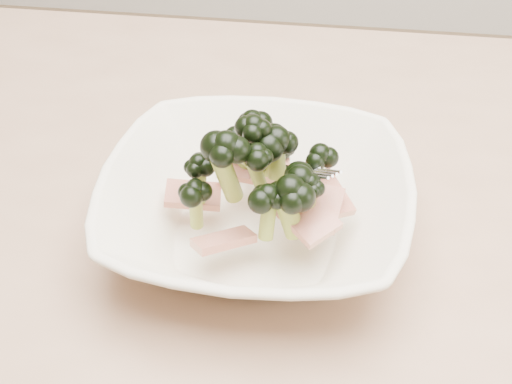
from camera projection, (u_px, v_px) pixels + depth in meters
dining_table at (376, 296)px, 0.72m from camera, size 1.20×0.80×0.75m
broccoli_dish at (257, 201)px, 0.62m from camera, size 0.27×0.27×0.13m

